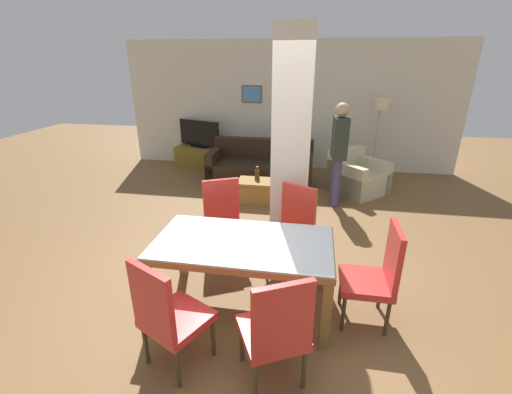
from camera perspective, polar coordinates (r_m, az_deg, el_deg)
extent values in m
plane|color=brown|center=(3.65, -2.04, -17.47)|extent=(18.00, 18.00, 0.00)
cube|color=silver|center=(7.71, 5.38, 14.78)|extent=(7.20, 0.06, 2.70)
cube|color=brown|center=(7.74, -0.71, 16.77)|extent=(0.44, 0.02, 0.36)
cube|color=#4C8CCC|center=(7.73, -0.72, 16.76)|extent=(0.40, 0.01, 0.32)
cube|color=silver|center=(4.21, 5.91, 8.61)|extent=(0.45, 0.37, 2.70)
cube|color=olive|center=(2.90, -3.97, -12.14)|extent=(1.68, 0.06, 0.06)
cube|color=olive|center=(3.62, -0.83, -4.64)|extent=(1.68, 0.06, 0.06)
cube|color=olive|center=(3.49, -15.44, -6.57)|extent=(0.06, 0.79, 0.06)
cube|color=olive|center=(3.20, 12.33, -9.03)|extent=(0.06, 0.79, 0.06)
cube|color=silver|center=(3.23, -2.22, -7.42)|extent=(1.66, 0.89, 0.01)
cube|color=olive|center=(3.38, -17.38, -15.25)|extent=(0.08, 0.08, 0.67)
cube|color=olive|center=(3.08, 11.60, -18.71)|extent=(0.08, 0.08, 0.67)
cube|color=olive|center=(3.98, -12.25, -8.46)|extent=(0.08, 0.08, 0.67)
cube|color=olive|center=(3.74, 11.37, -10.59)|extent=(0.08, 0.08, 0.67)
cube|color=red|center=(3.98, 5.41, -6.72)|extent=(0.62, 0.62, 0.07)
cube|color=red|center=(4.00, 7.13, -1.71)|extent=(0.41, 0.25, 0.54)
cylinder|color=#413721|center=(3.87, 6.20, -11.52)|extent=(0.04, 0.04, 0.38)
cylinder|color=#413721|center=(4.04, 1.53, -9.78)|extent=(0.04, 0.04, 0.38)
cylinder|color=#413721|center=(4.16, 8.96, -9.12)|extent=(0.04, 0.04, 0.38)
cylinder|color=#413721|center=(4.32, 4.50, -7.62)|extent=(0.04, 0.04, 0.38)
cube|color=red|center=(2.77, 2.69, -21.62)|extent=(0.62, 0.62, 0.07)
cube|color=red|center=(2.42, 4.52, -19.55)|extent=(0.41, 0.24, 0.54)
cylinder|color=#413721|center=(3.02, -2.39, -23.02)|extent=(0.04, 0.04, 0.38)
cylinder|color=#413721|center=(3.10, 4.92, -21.53)|extent=(0.04, 0.04, 0.38)
cylinder|color=#413721|center=(2.77, -0.15, -28.39)|extent=(0.04, 0.04, 0.38)
cylinder|color=#413721|center=(2.86, 8.01, -26.46)|extent=(0.04, 0.04, 0.38)
cube|color=red|center=(2.94, -12.98, -19.20)|extent=(0.62, 0.62, 0.07)
cube|color=red|center=(2.65, -17.02, -16.29)|extent=(0.41, 0.24, 0.54)
cylinder|color=#413721|center=(3.29, -12.30, -19.07)|extent=(0.04, 0.04, 0.38)
cylinder|color=#413721|center=(3.07, -7.21, -22.15)|extent=(0.04, 0.04, 0.38)
cylinder|color=#413721|center=(3.13, -17.90, -22.34)|extent=(0.04, 0.04, 0.38)
cylinder|color=#413721|center=(2.90, -12.94, -26.03)|extent=(0.04, 0.04, 0.38)
cube|color=red|center=(4.13, -5.12, -5.58)|extent=(0.62, 0.62, 0.07)
cube|color=red|center=(4.18, -5.83, -0.59)|extent=(0.41, 0.24, 0.54)
cylinder|color=#413721|center=(4.11, -1.85, -9.20)|extent=(0.04, 0.04, 0.38)
cylinder|color=#413721|center=(4.05, -7.14, -9.92)|extent=(0.04, 0.04, 0.38)
cylinder|color=#413721|center=(4.43, -3.10, -6.74)|extent=(0.04, 0.04, 0.38)
cylinder|color=#413721|center=(4.37, -7.98, -7.36)|extent=(0.04, 0.04, 0.38)
cube|color=red|center=(3.40, 17.77, -13.41)|extent=(0.46, 0.46, 0.07)
cube|color=red|center=(3.27, 21.99, -9.07)|extent=(0.05, 0.44, 0.54)
cylinder|color=#413721|center=(3.36, 14.34, -18.29)|extent=(0.04, 0.04, 0.38)
cylinder|color=#413721|center=(3.65, 13.96, -14.45)|extent=(0.04, 0.04, 0.38)
cylinder|color=#413721|center=(3.42, 21.03, -18.38)|extent=(0.04, 0.04, 0.38)
cylinder|color=#413721|center=(3.71, 20.00, -14.61)|extent=(0.04, 0.04, 0.38)
cube|color=black|center=(6.86, 0.78, 4.17)|extent=(2.03, 0.94, 0.42)
cube|color=black|center=(7.10, 1.28, 8.21)|extent=(2.03, 0.18, 0.39)
cube|color=black|center=(6.75, 8.67, 4.57)|extent=(0.16, 0.94, 0.63)
cube|color=black|center=(7.02, -6.79, 5.37)|extent=(0.16, 0.94, 0.63)
cube|color=beige|center=(6.61, 16.60, 2.42)|extent=(1.17, 1.17, 0.40)
cube|color=beige|center=(6.70, 14.82, 6.34)|extent=(0.72, 0.68, 0.37)
cube|color=beige|center=(6.82, 18.55, 3.70)|extent=(0.68, 0.72, 0.60)
cube|color=beige|center=(6.33, 14.70, 2.75)|extent=(0.68, 0.72, 0.60)
cube|color=olive|center=(5.86, 0.18, 2.56)|extent=(0.67, 0.45, 0.04)
cube|color=olive|center=(5.93, 0.18, 0.83)|extent=(0.59, 0.37, 0.34)
cylinder|color=#4C2D14|center=(5.90, 0.20, 3.73)|extent=(0.08, 0.08, 0.16)
cylinder|color=#4C2D14|center=(5.86, 0.20, 4.75)|extent=(0.03, 0.03, 0.06)
cylinder|color=#B7B7BC|center=(5.85, 0.20, 5.08)|extent=(0.04, 0.04, 0.01)
cube|color=olive|center=(8.06, -9.20, 6.72)|extent=(1.14, 0.40, 0.44)
cube|color=black|center=(8.00, -9.30, 8.34)|extent=(0.46, 0.33, 0.03)
cube|color=black|center=(7.93, -9.44, 10.45)|extent=(1.00, 0.39, 0.57)
cylinder|color=#B7B7BC|center=(7.69, 18.67, 3.42)|extent=(0.27, 0.27, 0.02)
cylinder|color=#B7B7BC|center=(7.51, 19.32, 8.41)|extent=(0.04, 0.04, 1.36)
cylinder|color=beige|center=(7.38, 20.11, 14.36)|extent=(0.30, 0.30, 0.22)
cylinder|color=#443D63|center=(5.80, 13.25, 2.27)|extent=(0.13, 0.13, 0.82)
cylinder|color=#443D63|center=(5.96, 13.05, 2.82)|extent=(0.13, 0.13, 0.82)
cube|color=#273124|center=(5.69, 13.80, 9.56)|extent=(0.25, 0.40, 0.65)
sphere|color=tan|center=(5.61, 14.21, 13.91)|extent=(0.22, 0.22, 0.22)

